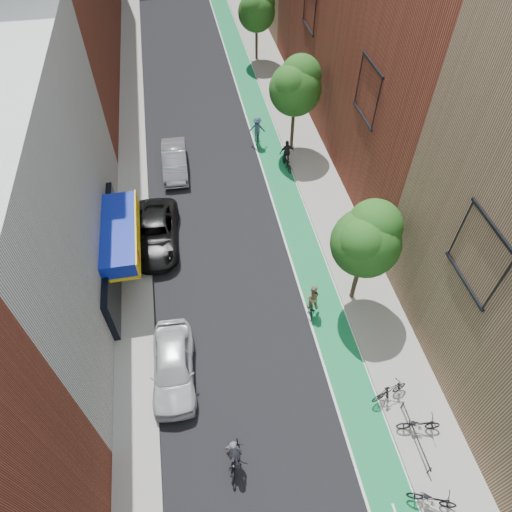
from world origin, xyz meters
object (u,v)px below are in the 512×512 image
parked_car_black (155,233)px  cyclist_lead (234,457)px  parked_car_silver (175,161)px  cyclist_lane_far (257,131)px  cyclist_lane_mid (287,158)px  parked_car_white (173,367)px  cyclist_lane_near (312,301)px

parked_car_black → cyclist_lead: size_ratio=2.60×
parked_car_silver → cyclist_lane_far: bearing=20.0°
parked_car_black → cyclist_lane_mid: 10.88m
cyclist_lane_mid → cyclist_lane_far: bearing=-70.0°
parked_car_silver → cyclist_lane_mid: size_ratio=2.20×
parked_car_silver → cyclist_lead: 20.20m
parked_car_white → parked_car_silver: parked_car_white is taller
parked_car_black → parked_car_silver: (1.60, 6.77, -0.01)m
parked_car_white → cyclist_lane_far: 19.21m
cyclist_lane_near → cyclist_lane_far: cyclist_lane_far is taller
cyclist_lead → cyclist_lane_far: (5.14, 22.23, 0.31)m
cyclist_lead → parked_car_white: bearing=-49.2°
cyclist_lane_near → cyclist_lead: bearing=67.9°
parked_car_black → parked_car_silver: size_ratio=1.20×
cyclist_lead → cyclist_lane_far: size_ratio=0.99×
parked_car_white → cyclist_lane_mid: 17.03m
cyclist_lead → cyclist_lane_far: bearing=-88.3°
cyclist_lane_far → parked_car_black: bearing=61.3°
cyclist_lead → cyclist_lane_near: 8.60m
parked_car_silver → cyclist_lead: bearing=-85.3°
parked_car_black → cyclist_lane_mid: cyclist_lane_mid is taller
cyclist_lane_near → cyclist_lane_mid: cyclist_lane_mid is taller
cyclist_lane_mid → cyclist_lane_far: cyclist_lane_far is taller
cyclist_lead → cyclist_lane_mid: (6.64, 19.04, 0.08)m
parked_car_black → cyclist_lane_near: cyclist_lane_near is taller
cyclist_lane_mid → cyclist_lane_near: bearing=77.7°
parked_car_black → cyclist_lead: bearing=-74.7°
parked_car_black → parked_car_silver: 6.96m
parked_car_white → cyclist_lane_mid: size_ratio=2.28×
parked_car_white → parked_car_silver: 15.74m
parked_car_black → cyclist_lane_far: size_ratio=2.58×
parked_car_black → parked_car_silver: parked_car_black is taller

